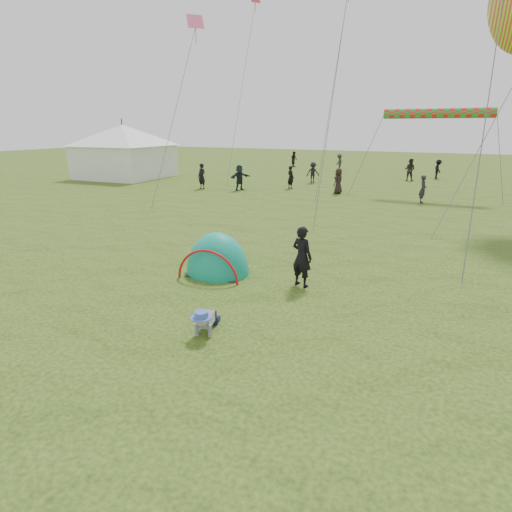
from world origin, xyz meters
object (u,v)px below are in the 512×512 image
at_px(standing_adult, 302,257).
at_px(event_marquee, 124,150).
at_px(crawling_toddler, 205,320).
at_px(popup_tent, 218,273).

xyz_separation_m(standing_adult, event_marquee, (-22.14, 17.09, 1.52)).
distance_m(crawling_toddler, popup_tent, 3.69).
distance_m(popup_tent, standing_adult, 2.74).
bearing_deg(event_marquee, crawling_toddler, -47.37).
distance_m(crawling_toddler, standing_adult, 3.59).
distance_m(standing_adult, event_marquee, 28.01).
xyz_separation_m(crawling_toddler, event_marquee, (-21.20, 20.51, 2.05)).
bearing_deg(standing_adult, crawling_toddler, 92.48).
xyz_separation_m(popup_tent, standing_adult, (2.60, 0.14, 0.85)).
relative_size(popup_tent, event_marquee, 0.36).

